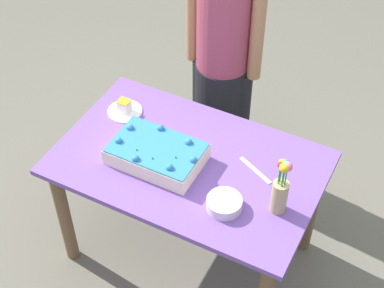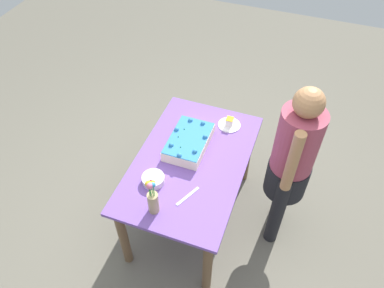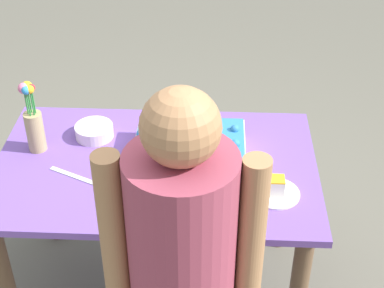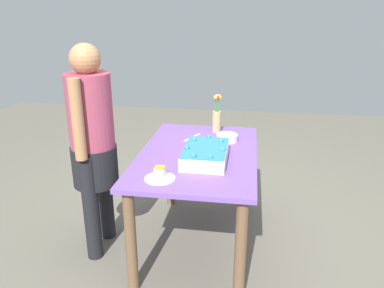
# 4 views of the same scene
# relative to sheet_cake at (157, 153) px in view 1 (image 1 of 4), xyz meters

# --- Properties ---
(ground_plane) EXTENTS (8.00, 8.00, 0.00)m
(ground_plane) POSITION_rel_sheet_cake_xyz_m (0.14, 0.07, -0.79)
(ground_plane) COLOR #656053
(dining_table) EXTENTS (1.29, 0.81, 0.74)m
(dining_table) POSITION_rel_sheet_cake_xyz_m (0.14, 0.07, -0.18)
(dining_table) COLOR #704BA4
(dining_table) RESTS_ON ground_plane
(sheet_cake) EXTENTS (0.44, 0.28, 0.12)m
(sheet_cake) POSITION_rel_sheet_cake_xyz_m (0.00, 0.00, 0.00)
(sheet_cake) COLOR #FEEDCA
(sheet_cake) RESTS_ON dining_table
(serving_plate_with_slice) EXTENTS (0.18, 0.18, 0.08)m
(serving_plate_with_slice) POSITION_rel_sheet_cake_xyz_m (-0.33, 0.23, -0.03)
(serving_plate_with_slice) COLOR white
(serving_plate_with_slice) RESTS_ON dining_table
(cake_knife) EXTENTS (0.20, 0.11, 0.00)m
(cake_knife) POSITION_rel_sheet_cake_xyz_m (0.45, 0.16, -0.05)
(cake_knife) COLOR silver
(cake_knife) RESTS_ON dining_table
(flower_vase) EXTENTS (0.07, 0.07, 0.31)m
(flower_vase) POSITION_rel_sheet_cake_xyz_m (0.63, -0.01, 0.09)
(flower_vase) COLOR tan
(flower_vase) RESTS_ON dining_table
(fruit_bowl) EXTENTS (0.16, 0.16, 0.05)m
(fruit_bowl) POSITION_rel_sheet_cake_xyz_m (0.41, -0.12, -0.02)
(fruit_bowl) COLOR silver
(fruit_bowl) RESTS_ON dining_table
(person_standing) EXTENTS (0.45, 0.31, 1.49)m
(person_standing) POSITION_rel_sheet_cake_xyz_m (-0.02, 0.77, 0.07)
(person_standing) COLOR black
(person_standing) RESTS_ON ground_plane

